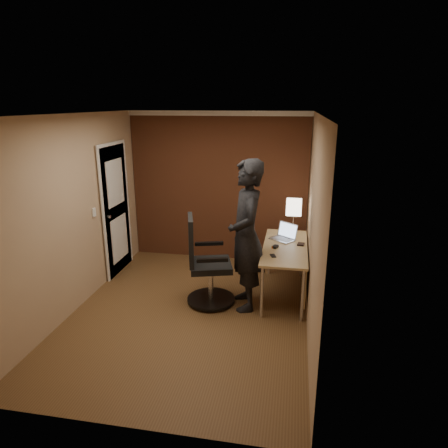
% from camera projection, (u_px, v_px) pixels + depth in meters
% --- Properties ---
extents(room, '(4.00, 4.00, 4.00)m').
position_uv_depth(room, '(197.00, 185.00, 6.34)').
color(room, brown).
rests_on(room, ground).
extents(desk, '(0.60, 1.50, 0.73)m').
position_uv_depth(desk, '(290.00, 255.00, 5.51)').
color(desk, tan).
rests_on(desk, ground).
extents(desk_lamp, '(0.22, 0.22, 0.54)m').
position_uv_depth(desk_lamp, '(294.00, 208.00, 5.85)').
color(desk_lamp, silver).
rests_on(desk_lamp, desk).
extents(laptop, '(0.42, 0.41, 0.23)m').
position_uv_depth(laptop, '(285.00, 235.00, 5.76)').
color(laptop, silver).
rests_on(laptop, desk).
extents(mouse, '(0.09, 0.12, 0.03)m').
position_uv_depth(mouse, '(275.00, 247.00, 5.42)').
color(mouse, black).
rests_on(mouse, desk).
extents(phone, '(0.09, 0.13, 0.01)m').
position_uv_depth(phone, '(273.00, 256.00, 5.14)').
color(phone, black).
rests_on(phone, desk).
extents(wallet, '(0.11, 0.12, 0.02)m').
position_uv_depth(wallet, '(301.00, 244.00, 5.53)').
color(wallet, black).
rests_on(wallet, desk).
extents(office_chair, '(0.67, 0.75, 1.20)m').
position_uv_depth(office_chair, '(205.00, 267.00, 5.32)').
color(office_chair, black).
rests_on(office_chair, ground).
extents(person, '(0.65, 0.82, 1.97)m').
position_uv_depth(person, '(246.00, 236.00, 5.11)').
color(person, black).
rests_on(person, ground).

